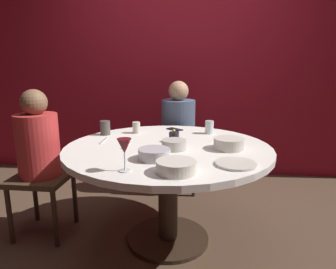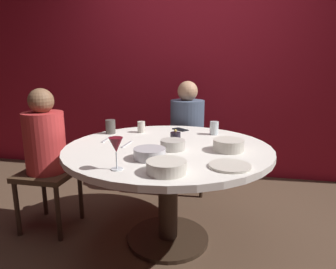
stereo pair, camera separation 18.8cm
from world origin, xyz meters
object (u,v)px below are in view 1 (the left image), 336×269
(cup_near_candle, at_px, (209,127))
(dinner_plate, at_px, (236,164))
(cell_phone, at_px, (175,129))
(bowl_salad_center, at_px, (174,145))
(seated_diner_left, at_px, (38,147))
(cup_by_left_diner, at_px, (136,127))
(wine_glass, at_px, (124,148))
(bowl_sauce_side, at_px, (229,144))
(dining_table, at_px, (168,165))
(seated_diner_back, at_px, (178,123))
(bowl_serving_large, at_px, (154,154))
(cup_by_right_diner, at_px, (105,128))
(candle_holder, at_px, (174,137))
(bowl_small_white, at_px, (176,167))

(cup_near_candle, bearing_deg, dinner_plate, -80.72)
(cell_phone, bearing_deg, bowl_salad_center, -135.92)
(seated_diner_left, xyz_separation_m, cup_by_left_diner, (0.65, 0.37, 0.08))
(wine_glass, height_order, bowl_sauce_side, wine_glass)
(dining_table, bearing_deg, seated_diner_back, 90.00)
(bowl_serving_large, relative_size, cup_near_candle, 1.83)
(cell_phone, height_order, cup_by_right_diner, cup_by_right_diner)
(seated_diner_left, xyz_separation_m, bowl_salad_center, (1.00, -0.09, 0.07))
(bowl_serving_large, bearing_deg, bowl_sauce_side, 30.71)
(dining_table, relative_size, wine_glass, 8.07)
(dining_table, relative_size, dinner_plate, 6.14)
(cup_near_candle, bearing_deg, bowl_serving_large, -115.18)
(bowl_serving_large, bearing_deg, cell_phone, 86.57)
(wine_glass, height_order, cup_by_left_diner, wine_glass)
(dining_table, distance_m, wine_glass, 0.62)
(bowl_sauce_side, bearing_deg, seated_diner_left, 178.36)
(candle_holder, height_order, cup_by_right_diner, cup_by_right_diner)
(bowl_salad_center, height_order, cup_near_candle, cup_near_candle)
(wine_glass, height_order, cup_by_right_diner, wine_glass)
(wine_glass, height_order, bowl_serving_large, wine_glass)
(dining_table, distance_m, cup_by_left_diner, 0.51)
(dining_table, relative_size, cup_near_candle, 13.47)
(cup_near_candle, bearing_deg, bowl_salad_center, -115.88)
(seated_diner_left, distance_m, bowl_serving_large, 0.96)
(seated_diner_left, distance_m, bowl_salad_center, 1.01)
(cup_by_right_diner, bearing_deg, seated_diner_back, 51.55)
(seated_diner_left, xyz_separation_m, bowl_small_white, (1.05, -0.52, 0.07))
(cup_by_left_diner, bearing_deg, seated_diner_back, 62.69)
(bowl_salad_center, distance_m, bowl_sauce_side, 0.36)
(bowl_salad_center, xyz_separation_m, bowl_sauce_side, (0.36, 0.05, 0.00))
(wine_glass, xyz_separation_m, cell_phone, (0.17, 1.06, -0.12))
(cell_phone, bearing_deg, cup_by_right_diner, 154.43)
(cup_near_candle, bearing_deg, cell_phone, 158.54)
(dining_table, xyz_separation_m, cup_by_left_diner, (-0.30, 0.37, 0.18))
(cup_by_left_diner, bearing_deg, bowl_salad_center, -52.58)
(bowl_small_white, height_order, cup_near_candle, cup_near_candle)
(seated_diner_back, bearing_deg, wine_glass, -6.54)
(seated_diner_back, bearing_deg, bowl_sauce_side, 22.42)
(seated_diner_back, bearing_deg, cup_by_right_diner, -38.45)
(bowl_sauce_side, bearing_deg, wine_glass, -139.81)
(cell_phone, bearing_deg, wine_glass, -149.56)
(cup_by_right_diner, bearing_deg, bowl_small_white, -51.74)
(seated_diner_back, bearing_deg, seated_diner_left, -44.90)
(dining_table, xyz_separation_m, candle_holder, (0.03, 0.11, 0.17))
(seated_diner_left, relative_size, cup_by_left_diner, 12.07)
(cup_by_left_diner, bearing_deg, dining_table, -50.90)
(bowl_salad_center, bearing_deg, seated_diner_left, 174.99)
(dinner_plate, relative_size, bowl_sauce_side, 1.15)
(dining_table, xyz_separation_m, seated_diner_back, (0.00, 0.96, 0.11))
(dining_table, xyz_separation_m, cell_phone, (0.00, 0.53, 0.14))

